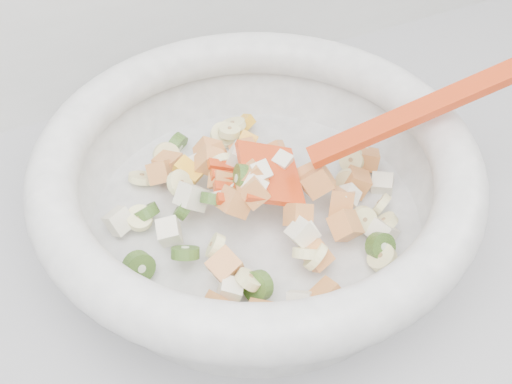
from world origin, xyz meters
name	(u,v)px	position (x,y,z in m)	size (l,w,h in m)	color
mixing_bowl	(256,182)	(-0.16, 1.47, 0.96)	(0.46, 0.40, 0.16)	silver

